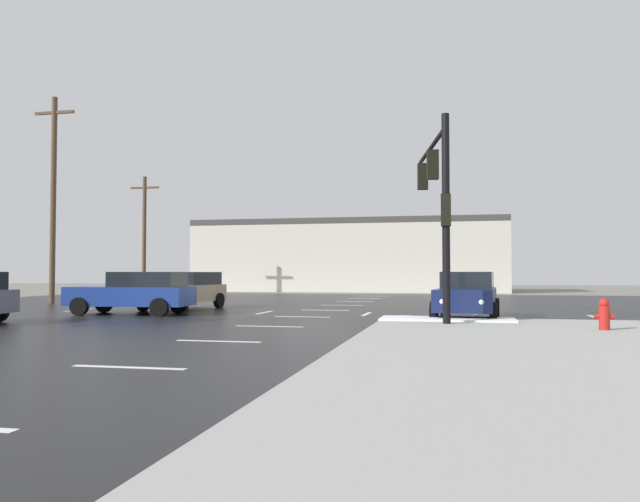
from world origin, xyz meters
TOP-DOWN VIEW (x-y plane):
  - ground_plane at (0.00, 0.00)m, footprint 120.00×120.00m
  - road_asphalt at (0.00, 0.00)m, footprint 44.00×44.00m
  - snow_strip_curbside at (5.00, -4.00)m, footprint 4.00×1.60m
  - lane_markings at (1.20, -1.38)m, footprint 36.15×36.15m
  - traffic_signal_mast at (4.73, -3.87)m, footprint 1.22×5.67m
  - fire_hydrant at (8.88, -6.56)m, footprint 0.48×0.26m
  - strip_building_background at (-3.50, 29.76)m, footprint 25.96×8.00m
  - sedan_tan at (-5.98, 1.49)m, footprint 2.44×4.68m
  - sedan_blue at (-6.39, -2.04)m, footprint 4.61×2.21m
  - sedan_navy at (5.64, -1.80)m, footprint 2.34×4.65m
  - utility_pole_far at (-14.76, 4.89)m, footprint 2.20×0.28m
  - utility_pole_distant at (-16.69, 18.21)m, footprint 2.20×0.28m

SIDE VIEW (x-z plane):
  - ground_plane at x=0.00m, z-range 0.00..0.00m
  - road_asphalt at x=0.00m, z-range 0.00..0.02m
  - lane_markings at x=1.20m, z-range 0.02..0.03m
  - snow_strip_curbside at x=5.00m, z-range 0.14..0.20m
  - fire_hydrant at x=8.88m, z-range 0.14..0.93m
  - sedan_tan at x=-5.98m, z-range 0.06..1.64m
  - sedan_blue at x=-6.39m, z-range 0.06..1.64m
  - sedan_navy at x=5.64m, z-range 0.06..1.64m
  - strip_building_background at x=-3.50m, z-range 0.00..6.01m
  - traffic_signal_mast at x=4.73m, z-range 1.16..7.11m
  - utility_pole_distant at x=-16.69m, z-range 0.21..8.75m
  - utility_pole_far at x=-14.76m, z-range 0.22..10.80m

